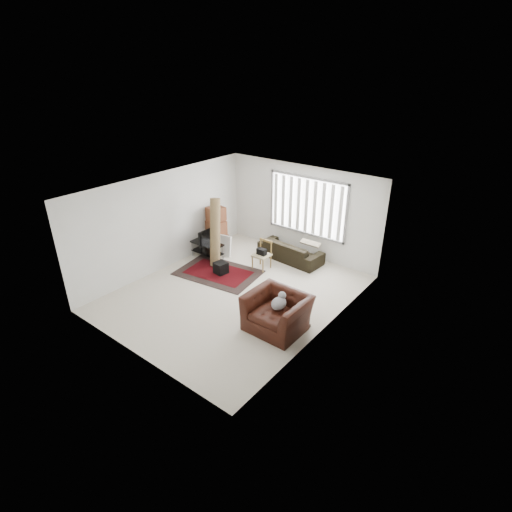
{
  "coord_description": "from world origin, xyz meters",
  "views": [
    {
      "loc": [
        5.74,
        -6.5,
        5.25
      ],
      "look_at": [
        0.43,
        0.3,
        1.05
      ],
      "focal_mm": 28.0,
      "sensor_mm": 36.0,
      "label": 1
    }
  ],
  "objects_px": {
    "moving_boxes": "(217,231)",
    "sofa": "(291,248)",
    "tv_stand": "(207,247)",
    "side_chair": "(262,254)",
    "armchair": "(277,310)"
  },
  "relations": [
    {
      "from": "armchair",
      "to": "tv_stand",
      "type": "bearing_deg",
      "value": 156.71
    },
    {
      "from": "armchair",
      "to": "moving_boxes",
      "type": "bearing_deg",
      "value": 150.31
    },
    {
      "from": "side_chair",
      "to": "moving_boxes",
      "type": "bearing_deg",
      "value": 175.37
    },
    {
      "from": "tv_stand",
      "to": "side_chair",
      "type": "bearing_deg",
      "value": 16.17
    },
    {
      "from": "moving_boxes",
      "to": "armchair",
      "type": "xyz_separation_m",
      "value": [
        3.81,
        -2.19,
        -0.17
      ]
    },
    {
      "from": "tv_stand",
      "to": "moving_boxes",
      "type": "xyz_separation_m",
      "value": [
        -0.18,
        0.61,
        0.28
      ]
    },
    {
      "from": "tv_stand",
      "to": "moving_boxes",
      "type": "height_order",
      "value": "moving_boxes"
    },
    {
      "from": "tv_stand",
      "to": "sofa",
      "type": "relative_size",
      "value": 0.51
    },
    {
      "from": "sofa",
      "to": "side_chair",
      "type": "height_order",
      "value": "side_chair"
    },
    {
      "from": "tv_stand",
      "to": "armchair",
      "type": "bearing_deg",
      "value": -23.55
    },
    {
      "from": "moving_boxes",
      "to": "sofa",
      "type": "xyz_separation_m",
      "value": [
        2.16,
        0.82,
        -0.26
      ]
    },
    {
      "from": "sofa",
      "to": "armchair",
      "type": "relative_size",
      "value": 1.54
    },
    {
      "from": "side_chair",
      "to": "armchair",
      "type": "distance_m",
      "value": 2.85
    },
    {
      "from": "moving_boxes",
      "to": "sofa",
      "type": "bearing_deg",
      "value": 20.91
    },
    {
      "from": "moving_boxes",
      "to": "armchair",
      "type": "relative_size",
      "value": 1.08
    }
  ]
}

